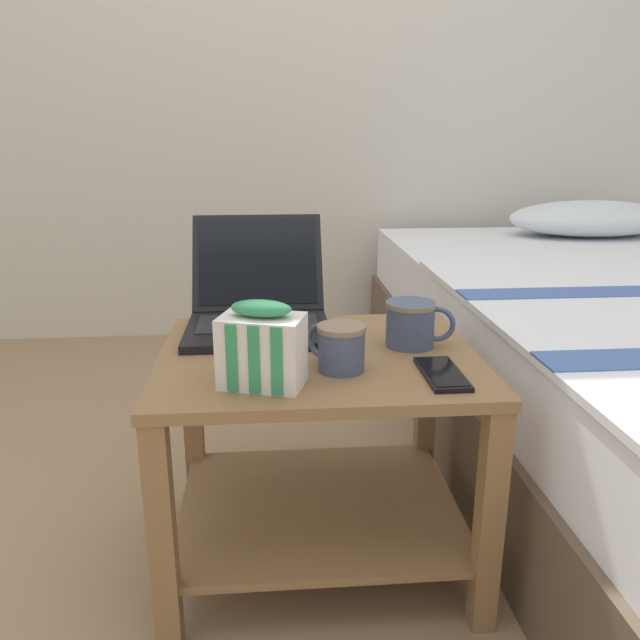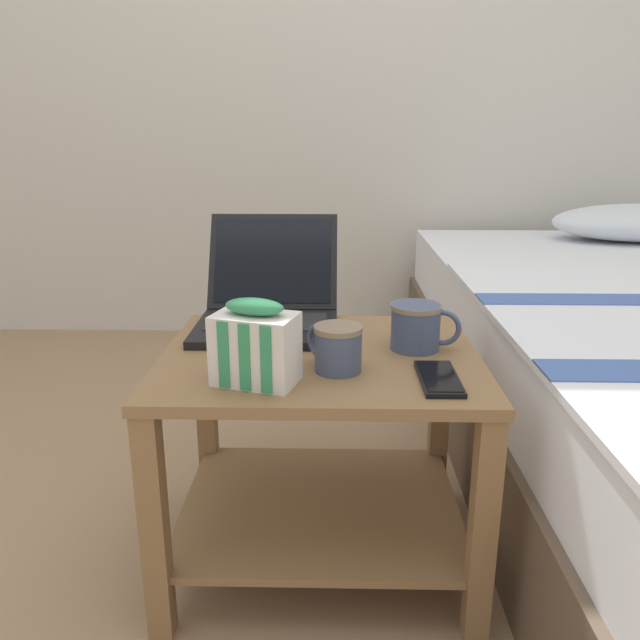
% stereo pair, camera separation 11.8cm
% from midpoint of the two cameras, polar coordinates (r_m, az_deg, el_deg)
% --- Properties ---
extents(ground_plane, '(8.00, 8.00, 0.00)m').
position_cam_midpoint_polar(ground_plane, '(1.47, -2.59, -20.56)').
color(ground_plane, '#937556').
extents(back_wall, '(8.00, 0.05, 2.50)m').
position_cam_midpoint_polar(back_wall, '(2.82, -4.36, 24.04)').
color(back_wall, beige).
rests_on(back_wall, ground_plane).
extents(bedside_table, '(0.63, 0.52, 0.47)m').
position_cam_midpoint_polar(bedside_table, '(1.31, -2.76, -9.92)').
color(bedside_table, olive).
rests_on(bedside_table, ground_plane).
extents(laptop, '(0.31, 0.37, 0.23)m').
position_cam_midpoint_polar(laptop, '(1.41, -8.09, 1.21)').
color(laptop, black).
rests_on(laptop, bedside_table).
extents(mug_front_left, '(0.10, 0.11, 0.09)m').
position_cam_midpoint_polar(mug_front_left, '(1.14, -1.12, -2.33)').
color(mug_front_left, '#3F4C6B').
rests_on(mug_front_left, bedside_table).
extents(mug_front_right, '(0.14, 0.10, 0.09)m').
position_cam_midpoint_polar(mug_front_right, '(1.27, 5.78, -0.18)').
color(mug_front_right, '#3F4C6B').
rests_on(mug_front_right, bedside_table).
extents(snack_bag, '(0.16, 0.13, 0.15)m').
position_cam_midpoint_polar(snack_bag, '(1.08, -8.47, -2.53)').
color(snack_bag, silver).
rests_on(snack_bag, bedside_table).
extents(cell_phone, '(0.07, 0.16, 0.01)m').
position_cam_midpoint_polar(cell_phone, '(1.13, 8.19, -4.93)').
color(cell_phone, black).
rests_on(cell_phone, bedside_table).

